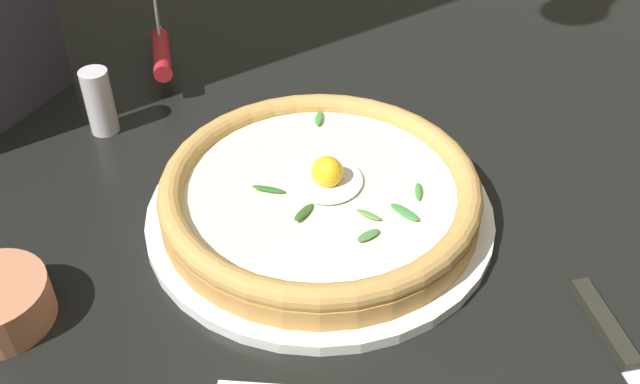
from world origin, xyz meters
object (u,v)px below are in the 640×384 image
(table_knife, at_px, (629,363))
(pepper_shaker, at_px, (99,102))
(pizza, at_px, (320,192))
(pizza_cutter, at_px, (161,46))

(table_knife, height_order, pepper_shaker, pepper_shaker)
(pizza, bearing_deg, pepper_shaker, 70.04)
(pepper_shaker, bearing_deg, table_knife, -112.37)
(table_knife, bearing_deg, pepper_shaker, 67.63)
(pizza_cutter, xyz_separation_m, table_knife, (-0.36, -0.53, -0.04))
(pizza, bearing_deg, pizza_cutter, 47.42)
(pizza_cutter, height_order, pepper_shaker, pizza_cutter)
(pizza_cutter, relative_size, table_knife, 0.64)
(table_knife, relative_size, pepper_shaker, 3.09)
(pizza_cutter, xyz_separation_m, pepper_shaker, (-0.13, 0.02, -0.00))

